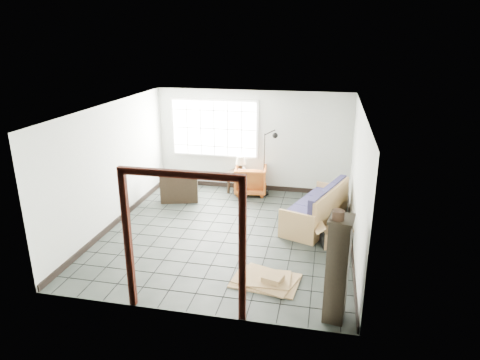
% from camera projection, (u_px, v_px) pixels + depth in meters
% --- Properties ---
extents(ground, '(5.50, 5.50, 0.00)m').
position_uv_depth(ground, '(228.00, 233.00, 8.89)').
color(ground, black).
rests_on(ground, ground).
extents(room_shell, '(5.02, 5.52, 2.61)m').
position_uv_depth(room_shell, '(228.00, 155.00, 8.37)').
color(room_shell, beige).
rests_on(room_shell, ground).
extents(window_panel, '(2.32, 0.08, 1.52)m').
position_uv_depth(window_panel, '(214.00, 128.00, 11.06)').
color(window_panel, silver).
rests_on(window_panel, ground).
extents(doorway_trim, '(1.80, 0.08, 2.20)m').
position_uv_depth(doorway_trim, '(183.00, 227.00, 5.94)').
color(doorway_trim, '#3E150E').
rests_on(doorway_trim, ground).
extents(futon_sofa, '(1.41, 2.17, 0.90)m').
position_uv_depth(futon_sofa, '(318.00, 210.00, 9.19)').
color(futon_sofa, '#A7754B').
rests_on(futon_sofa, ground).
extents(armchair, '(0.87, 0.82, 0.81)m').
position_uv_depth(armchair, '(251.00, 178.00, 10.97)').
color(armchair, maroon).
rests_on(armchair, ground).
extents(side_table, '(0.66, 0.66, 0.57)m').
position_uv_depth(side_table, '(239.00, 175.00, 11.01)').
color(side_table, black).
rests_on(side_table, ground).
extents(table_lamp, '(0.31, 0.31, 0.40)m').
position_uv_depth(table_lamp, '(241.00, 161.00, 10.90)').
color(table_lamp, black).
rests_on(table_lamp, side_table).
extents(projector, '(0.30, 0.28, 0.09)m').
position_uv_depth(projector, '(240.00, 170.00, 10.97)').
color(projector, silver).
rests_on(projector, side_table).
extents(floor_lamp, '(0.51, 0.33, 1.70)m').
position_uv_depth(floor_lamp, '(269.00, 161.00, 10.71)').
color(floor_lamp, black).
rests_on(floor_lamp, ground).
extents(console_shelf, '(0.96, 0.59, 0.70)m').
position_uv_depth(console_shelf, '(179.00, 188.00, 10.46)').
color(console_shelf, black).
rests_on(console_shelf, ground).
extents(tall_shelf, '(0.39, 0.47, 1.58)m').
position_uv_depth(tall_shelf, '(337.00, 269.00, 5.98)').
color(tall_shelf, black).
rests_on(tall_shelf, ground).
extents(pot, '(0.22, 0.22, 0.13)m').
position_uv_depth(pot, '(338.00, 215.00, 5.67)').
color(pot, black).
rests_on(pot, tall_shelf).
extents(open_box, '(0.86, 0.56, 0.45)m').
position_uv_depth(open_box, '(334.00, 238.00, 8.30)').
color(open_box, '#947047').
rests_on(open_box, ground).
extents(cardboard_pile, '(1.18, 0.97, 0.16)m').
position_uv_depth(cardboard_pile, '(267.00, 279.00, 7.12)').
color(cardboard_pile, '#947047').
rests_on(cardboard_pile, ground).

